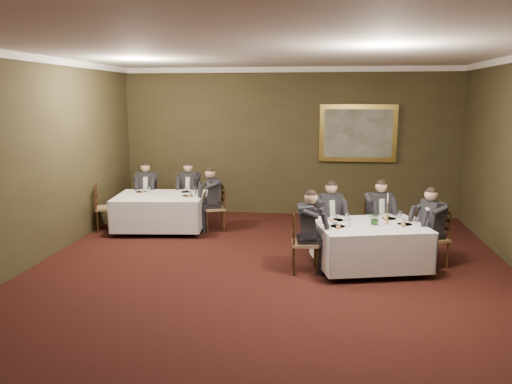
% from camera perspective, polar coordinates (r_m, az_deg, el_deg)
% --- Properties ---
extents(ground, '(10.00, 10.00, 0.00)m').
position_cam_1_polar(ground, '(7.52, 0.96, -11.17)').
color(ground, black).
rests_on(ground, ground).
extents(ceiling, '(8.00, 10.00, 0.10)m').
position_cam_1_polar(ceiling, '(7.01, 1.05, 16.43)').
color(ceiling, silver).
rests_on(ceiling, back_wall).
extents(back_wall, '(8.00, 0.10, 3.50)m').
position_cam_1_polar(back_wall, '(12.00, 3.78, 5.69)').
color(back_wall, '#352D1A').
rests_on(back_wall, ground).
extents(front_wall, '(8.00, 0.10, 3.50)m').
position_cam_1_polar(front_wall, '(2.34, -13.93, -16.48)').
color(front_wall, '#352D1A').
rests_on(front_wall, ground).
extents(left_wall, '(0.10, 10.00, 3.50)m').
position_cam_1_polar(left_wall, '(8.50, -26.91, 2.45)').
color(left_wall, '#352D1A').
rests_on(left_wall, ground).
extents(crown_molding, '(8.00, 10.00, 0.12)m').
position_cam_1_polar(crown_molding, '(7.00, 1.05, 15.95)').
color(crown_molding, white).
rests_on(crown_molding, back_wall).
extents(table_main, '(2.01, 1.71, 0.67)m').
position_cam_1_polar(table_main, '(8.46, 12.85, -5.69)').
color(table_main, black).
rests_on(table_main, ground).
extents(table_second, '(2.00, 1.61, 0.67)m').
position_cam_1_polar(table_second, '(10.84, -10.88, -1.99)').
color(table_second, black).
rests_on(table_second, ground).
extents(chair_main_backleft, '(0.58, 0.57, 1.00)m').
position_cam_1_polar(chair_main_backleft, '(9.18, 8.18, -5.29)').
color(chair_main_backleft, '#93704A').
rests_on(chair_main_backleft, ground).
extents(diner_main_backleft, '(0.56, 0.60, 1.35)m').
position_cam_1_polar(diner_main_backleft, '(9.11, 8.25, -3.93)').
color(diner_main_backleft, black).
rests_on(diner_main_backleft, chair_main_backleft).
extents(chair_main_backright, '(0.54, 0.52, 1.00)m').
position_cam_1_polar(chair_main_backright, '(9.47, 13.65, -5.01)').
color(chair_main_backright, '#93704A').
rests_on(chair_main_backright, ground).
extents(diner_main_backright, '(0.52, 0.57, 1.35)m').
position_cam_1_polar(diner_main_backright, '(9.40, 13.74, -3.68)').
color(diner_main_backright, black).
rests_on(diner_main_backright, chair_main_backright).
extents(chair_main_endleft, '(0.46, 0.48, 1.00)m').
position_cam_1_polar(chair_main_endleft, '(8.22, 5.52, -7.17)').
color(chair_main_endleft, '#93704A').
rests_on(chair_main_endleft, ground).
extents(diner_main_endleft, '(0.52, 0.45, 1.35)m').
position_cam_1_polar(diner_main_endleft, '(8.15, 5.63, -5.65)').
color(diner_main_endleft, black).
rests_on(diner_main_endleft, chair_main_endleft).
extents(chair_main_endright, '(0.57, 0.58, 1.00)m').
position_cam_1_polar(chair_main_endright, '(8.93, 19.47, -6.27)').
color(chair_main_endright, '#93704A').
rests_on(chair_main_endright, ground).
extents(diner_main_endright, '(0.61, 0.57, 1.35)m').
position_cam_1_polar(diner_main_endright, '(8.87, 19.50, -4.87)').
color(diner_main_endright, black).
rests_on(diner_main_endright, chair_main_endright).
extents(chair_sec_backleft, '(0.51, 0.49, 1.00)m').
position_cam_1_polar(chair_sec_backleft, '(11.89, -12.28, -1.74)').
color(chair_sec_backleft, '#93704A').
rests_on(chair_sec_backleft, ground).
extents(diner_sec_backleft, '(0.48, 0.54, 1.35)m').
position_cam_1_polar(diner_sec_backleft, '(11.83, -12.33, -0.67)').
color(diner_sec_backleft, black).
rests_on(diner_sec_backleft, chair_sec_backleft).
extents(chair_sec_backright, '(0.45, 0.43, 1.00)m').
position_cam_1_polar(chair_sec_backright, '(11.70, -7.52, -1.78)').
color(chair_sec_backright, '#93704A').
rests_on(chair_sec_backright, ground).
extents(diner_sec_backright, '(0.43, 0.49, 1.35)m').
position_cam_1_polar(diner_sec_backright, '(11.64, -7.56, -0.69)').
color(diner_sec_backright, black).
rests_on(diner_sec_backright, chair_sec_backright).
extents(chair_sec_endright, '(0.54, 0.56, 1.00)m').
position_cam_1_polar(chair_sec_endright, '(10.70, -4.68, -2.91)').
color(chair_sec_endright, '#93704A').
rests_on(chair_sec_endright, ground).
extents(diner_sec_endright, '(0.59, 0.54, 1.35)m').
position_cam_1_polar(diner_sec_endright, '(10.65, -4.76, -1.72)').
color(diner_sec_endright, black).
rests_on(diner_sec_endright, chair_sec_endright).
extents(chair_sec_endleft, '(0.55, 0.56, 1.00)m').
position_cam_1_polar(chair_sec_endleft, '(11.17, -16.76, -2.75)').
color(chair_sec_endleft, '#93704A').
rests_on(chair_sec_endleft, ground).
extents(centerpiece, '(0.22, 0.19, 0.23)m').
position_cam_1_polar(centerpiece, '(8.36, 13.47, -2.87)').
color(centerpiece, '#2D5926').
rests_on(centerpiece, table_main).
extents(candlestick, '(0.08, 0.08, 0.53)m').
position_cam_1_polar(candlestick, '(8.41, 14.75, -2.29)').
color(candlestick, gold).
rests_on(candlestick, table_main).
extents(place_setting_table_main, '(0.33, 0.31, 0.14)m').
position_cam_1_polar(place_setting_table_main, '(8.59, 9.55, -2.92)').
color(place_setting_table_main, white).
rests_on(place_setting_table_main, table_main).
extents(place_setting_table_second, '(0.33, 0.31, 0.14)m').
position_cam_1_polar(place_setting_table_second, '(11.26, -12.73, 0.21)').
color(place_setting_table_second, white).
rests_on(place_setting_table_second, table_second).
extents(painting, '(1.78, 0.09, 1.33)m').
position_cam_1_polar(painting, '(11.92, 11.56, 6.59)').
color(painting, gold).
rests_on(painting, back_wall).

